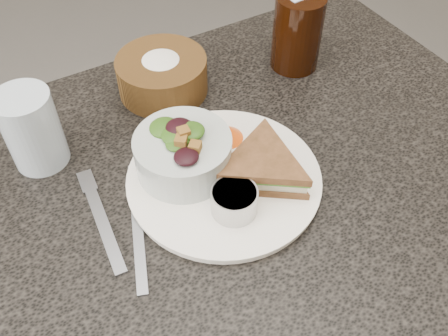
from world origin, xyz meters
TOP-DOWN VIEW (x-y plane):
  - dining_table at (0.00, 0.00)m, footprint 1.00×0.70m
  - dinner_plate at (-0.00, -0.01)m, footprint 0.28×0.28m
  - sandwich at (0.04, -0.03)m, footprint 0.22×0.22m
  - salad_bowl at (-0.05, 0.04)m, footprint 0.18×0.18m
  - dressing_ramekin at (-0.02, -0.07)m, footprint 0.08×0.08m
  - orange_wedge at (0.04, 0.06)m, footprint 0.08×0.08m
  - fork at (-0.19, 0.01)m, footprint 0.03×0.17m
  - knife at (-0.14, -0.01)m, footprint 0.09×0.21m
  - bread_basket at (0.01, 0.23)m, footprint 0.16×0.16m
  - cola_glass at (0.25, 0.18)m, footprint 0.11×0.11m
  - water_glass at (-0.22, 0.17)m, footprint 0.08×0.08m

SIDE VIEW (x-z plane):
  - dining_table at x=0.00m, z-range 0.00..0.75m
  - knife at x=-0.14m, z-range 0.75..0.75m
  - fork at x=-0.19m, z-range 0.75..0.75m
  - dinner_plate at x=0.00m, z-range 0.75..0.76m
  - orange_wedge at x=0.04m, z-range 0.76..0.79m
  - dressing_ramekin at x=-0.02m, z-range 0.76..0.80m
  - sandwich at x=0.04m, z-range 0.76..0.80m
  - bread_basket at x=0.01m, z-range 0.75..0.84m
  - salad_bowl at x=-0.05m, z-range 0.76..0.84m
  - water_glass at x=-0.22m, z-range 0.75..0.87m
  - cola_glass at x=0.25m, z-range 0.75..0.90m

